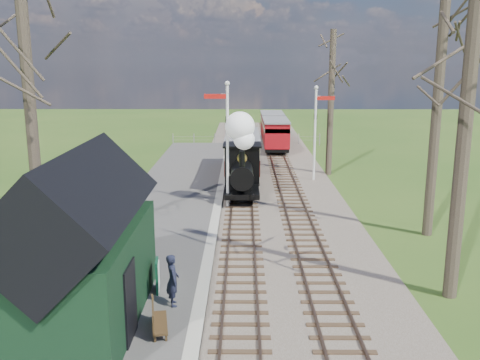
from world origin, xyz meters
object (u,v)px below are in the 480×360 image
at_px(semaphore_near, 226,136).
at_px(bench, 156,318).
at_px(sign_board, 158,276).
at_px(person, 173,280).
at_px(semaphore_far, 316,126).
at_px(coach, 242,152).
at_px(red_carriage_b, 272,126).
at_px(red_carriage_a, 276,134).
at_px(locomotive, 242,161).
at_px(station_shed, 80,249).

distance_m(semaphore_near, bench, 13.05).
bearing_deg(sign_board, semaphore_near, 79.96).
bearing_deg(person, semaphore_far, -34.02).
height_order(semaphore_far, coach, semaphore_far).
distance_m(coach, bench, 20.34).
distance_m(semaphore_near, red_carriage_b, 22.24).
bearing_deg(red_carriage_a, person, -99.46).
relative_size(semaphore_near, coach, 0.85).
height_order(red_carriage_b, sign_board, red_carriage_b).
relative_size(semaphore_near, bench, 4.56).
relative_size(coach, bench, 5.37).
xyz_separation_m(sign_board, bench, (0.35, -2.47, -0.16)).
bearing_deg(coach, bench, -96.25).
height_order(semaphore_far, locomotive, semaphore_far).
bearing_deg(locomotive, red_carriage_b, 82.69).
height_order(station_shed, red_carriage_b, station_shed).
xyz_separation_m(bench, person, (0.24, 1.54, 0.42)).
bearing_deg(locomotive, sign_board, -102.34).
bearing_deg(coach, person, -96.03).
relative_size(red_carriage_a, person, 3.18).
bearing_deg(semaphore_far, semaphore_near, -130.60).
bearing_deg(semaphore_far, coach, 159.98).
height_order(semaphore_near, sign_board, semaphore_near).
bearing_deg(red_carriage_a, coach, -106.48).
bearing_deg(red_carriage_b, bench, -97.95).
height_order(semaphore_near, coach, semaphore_near).
distance_m(red_carriage_b, bench, 34.83).
relative_size(bench, person, 0.88).
relative_size(locomotive, sign_board, 4.49).
distance_m(station_shed, red_carriage_b, 34.59).
distance_m(sign_board, person, 1.13).
height_order(locomotive, sign_board, locomotive).
xyz_separation_m(station_shed, sign_board, (1.73, 1.87, -1.56)).
relative_size(red_carriage_a, bench, 3.60).
bearing_deg(locomotive, station_shed, -107.57).
bearing_deg(coach, red_carriage_a, 73.52).
bearing_deg(red_carriage_b, semaphore_near, -98.75).
bearing_deg(coach, station_shed, -102.37).
relative_size(semaphore_far, person, 3.70).
bearing_deg(red_carriage_b, red_carriage_a, -90.00).
distance_m(semaphore_near, coach, 7.91).
bearing_deg(semaphore_far, sign_board, -113.27).
height_order(locomotive, red_carriage_b, locomotive).
distance_m(semaphore_far, sign_board, 17.76).
distance_m(semaphore_near, sign_board, 10.70).
xyz_separation_m(semaphore_near, coach, (0.77, 7.59, -2.08)).
bearing_deg(station_shed, semaphore_far, 64.28).
bearing_deg(locomotive, person, -98.84).
bearing_deg(semaphore_far, locomotive, -134.45).
bearing_deg(semaphore_far, station_shed, -115.72).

